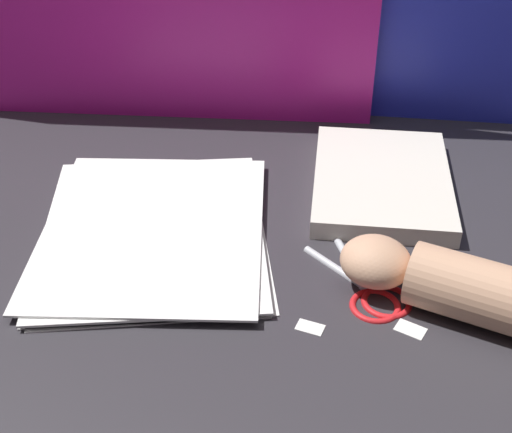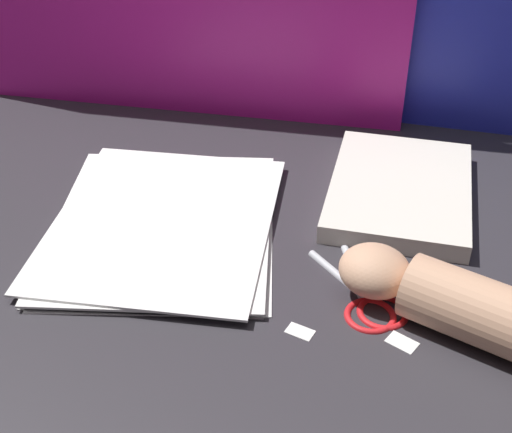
# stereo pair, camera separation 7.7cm
# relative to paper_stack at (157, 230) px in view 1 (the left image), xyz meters

# --- Properties ---
(ground_plane) EXTENTS (6.00, 6.00, 0.00)m
(ground_plane) POSITION_rel_paper_stack_xyz_m (0.11, -0.06, -0.01)
(ground_plane) COLOR #2D2B30
(paper_stack) EXTENTS (0.28, 0.33, 0.01)m
(paper_stack) POSITION_rel_paper_stack_xyz_m (0.00, 0.00, 0.00)
(paper_stack) COLOR white
(paper_stack) RESTS_ON ground_plane
(book_closed) EXTENTS (0.20, 0.26, 0.02)m
(book_closed) POSITION_rel_paper_stack_xyz_m (0.28, 0.09, 0.01)
(book_closed) COLOR silver
(book_closed) RESTS_ON ground_plane
(scissors) EXTENTS (0.12, 0.15, 0.01)m
(scissors) POSITION_rel_paper_stack_xyz_m (0.24, -0.11, -0.00)
(scissors) COLOR silver
(scissors) RESTS_ON ground_plane
(hand_forearm) EXTENTS (0.29, 0.20, 0.07)m
(hand_forearm) POSITION_rel_paper_stack_xyz_m (0.35, -0.15, 0.03)
(hand_forearm) COLOR tan
(hand_forearm) RESTS_ON ground_plane
(paper_scrap_near) EXTENTS (0.03, 0.03, 0.00)m
(paper_scrap_near) POSITION_rel_paper_stack_xyz_m (0.17, -0.16, -0.01)
(paper_scrap_near) COLOR white
(paper_scrap_near) RESTS_ON ground_plane
(paper_scrap_mid) EXTENTS (0.04, 0.03, 0.00)m
(paper_scrap_mid) POSITION_rel_paper_stack_xyz_m (0.27, -0.17, -0.01)
(paper_scrap_mid) COLOR white
(paper_scrap_mid) RESTS_ON ground_plane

